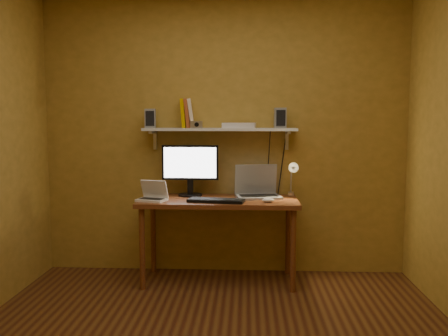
# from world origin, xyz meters

# --- Properties ---
(room) EXTENTS (3.44, 3.24, 2.64)m
(room) POSITION_xyz_m (0.00, 0.00, 1.30)
(room) COLOR brown
(room) RESTS_ON ground
(desk) EXTENTS (1.40, 0.60, 0.75)m
(desk) POSITION_xyz_m (-0.03, 1.28, 0.66)
(desk) COLOR brown
(desk) RESTS_ON ground
(wall_shelf) EXTENTS (1.40, 0.25, 0.21)m
(wall_shelf) POSITION_xyz_m (-0.03, 1.47, 1.36)
(wall_shelf) COLOR silver
(wall_shelf) RESTS_ON room
(monitor) EXTENTS (0.52, 0.22, 0.47)m
(monitor) POSITION_xyz_m (-0.31, 1.44, 1.01)
(monitor) COLOR black
(monitor) RESTS_ON desk
(laptop) EXTENTS (0.44, 0.35, 0.29)m
(laptop) POSITION_xyz_m (0.31, 1.42, 0.83)
(laptop) COLOR gray
(laptop) RESTS_ON desk
(netbook) EXTENTS (0.28, 0.23, 0.18)m
(netbook) POSITION_xyz_m (-0.60, 1.17, 0.80)
(netbook) COLOR white
(netbook) RESTS_ON desk
(keyboard) EXTENTS (0.50, 0.24, 0.03)m
(keyboard) POSITION_xyz_m (-0.05, 1.13, 0.76)
(keyboard) COLOR black
(keyboard) RESTS_ON desk
(mouse) EXTENTS (0.12, 0.09, 0.04)m
(mouse) POSITION_xyz_m (0.40, 1.13, 0.77)
(mouse) COLOR white
(mouse) RESTS_ON desk
(desk_lamp) EXTENTS (0.09, 0.23, 0.38)m
(desk_lamp) POSITION_xyz_m (0.63, 1.41, 0.96)
(desk_lamp) COLOR silver
(desk_lamp) RESTS_ON desk
(speaker_left) EXTENTS (0.11, 0.11, 0.17)m
(speaker_left) POSITION_xyz_m (-0.67, 1.46, 1.46)
(speaker_left) COLOR gray
(speaker_left) RESTS_ON wall_shelf
(speaker_right) EXTENTS (0.11, 0.11, 0.18)m
(speaker_right) POSITION_xyz_m (0.51, 1.47, 1.47)
(speaker_right) COLOR gray
(speaker_right) RESTS_ON wall_shelf
(books) EXTENTS (0.15, 0.19, 0.27)m
(books) POSITION_xyz_m (-0.34, 1.50, 1.51)
(books) COLOR #C59600
(books) RESTS_ON wall_shelf
(shelf_camera) EXTENTS (0.11, 0.06, 0.07)m
(shelf_camera) POSITION_xyz_m (-0.24, 1.40, 1.41)
(shelf_camera) COLOR silver
(shelf_camera) RESTS_ON wall_shelf
(router) EXTENTS (0.31, 0.22, 0.05)m
(router) POSITION_xyz_m (0.14, 1.46, 1.40)
(router) COLOR white
(router) RESTS_ON wall_shelf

